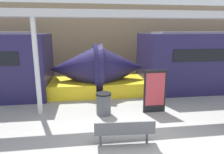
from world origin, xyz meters
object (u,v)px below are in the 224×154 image
Objects in this scene: bench_near at (124,130)px; trash_bin at (104,104)px; support_column_near at (37,68)px; poster_board at (155,91)px.

trash_bin is (-0.38, 2.31, -0.04)m from bench_near.
bench_near is at bearing -80.75° from trash_bin.
support_column_near is at bearing 169.82° from trash_bin.
support_column_near is at bearing 139.58° from bench_near.
poster_board is 0.47× the size of support_column_near.
trash_bin is 2.93m from support_column_near.
bench_near is at bearing -126.82° from poster_board.
poster_board is at bearing -1.69° from trash_bin.
trash_bin is at bearing -10.18° from support_column_near.
poster_board is at bearing -6.40° from support_column_near.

